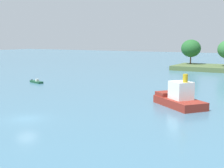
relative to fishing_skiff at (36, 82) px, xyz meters
The scene contains 3 objects.
ground_plane 32.98m from the fishing_skiff, 48.37° to the right, with size 400.00×400.00×0.00m, color teal.
fishing_skiff is the anchor object (origin of this frame).
tugboat 36.86m from the fishing_skiff, 12.22° to the right, with size 9.20×8.42×4.96m.
Camera 1 is at (28.51, -27.50, 9.95)m, focal length 50.18 mm.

